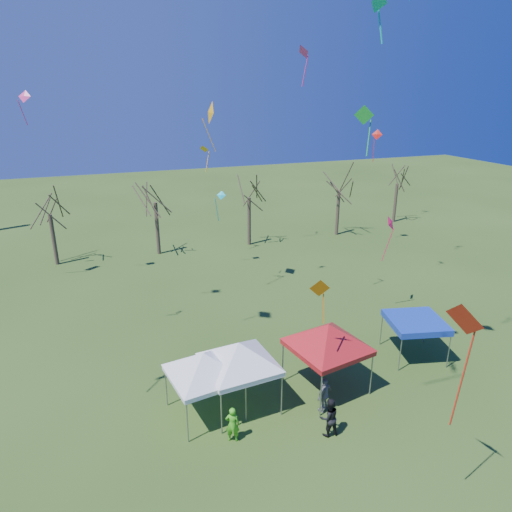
{
  "coord_description": "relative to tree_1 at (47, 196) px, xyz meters",
  "views": [
    {
      "loc": [
        -7.52,
        -14.51,
        13.57
      ],
      "look_at": [
        -1.06,
        3.0,
        6.84
      ],
      "focal_mm": 32.0,
      "sensor_mm": 36.0,
      "label": 1
    }
  ],
  "objects": [
    {
      "name": "person_green",
      "position": [
        7.59,
        -24.61,
        -4.99
      ],
      "size": [
        0.68,
        0.58,
        1.6
      ],
      "primitive_type": "imported",
      "rotation": [
        0.0,
        0.0,
        2.75
      ],
      "color": "green",
      "rests_on": "ground"
    },
    {
      "name": "kite_22",
      "position": [
        12.77,
        -5.41,
        0.09
      ],
      "size": [
        0.97,
        0.91,
        2.54
      ],
      "rotation": [
        0.0,
        0.0,
        5.72
      ],
      "color": "#0EC3D4",
      "rests_on": "ground"
    },
    {
      "name": "person_dark",
      "position": [
        11.45,
        -25.68,
        -4.92
      ],
      "size": [
        0.89,
        0.72,
        1.75
      ],
      "primitive_type": "imported",
      "rotation": [
        0.0,
        0.0,
        3.07
      ],
      "color": "black",
      "rests_on": "ground"
    },
    {
      "name": "ground",
      "position": [
        10.77,
        -24.65,
        -5.79
      ],
      "size": [
        140.0,
        140.0,
        0.0
      ],
      "primitive_type": "plane",
      "color": "#2E4D18",
      "rests_on": "ground"
    },
    {
      "name": "tent_white_mid",
      "position": [
        8.57,
        -22.56,
        -2.75
      ],
      "size": [
        4.27,
        4.27,
        3.77
      ],
      "rotation": [
        0.0,
        0.0,
        0.08
      ],
      "color": "gray",
      "rests_on": "ground"
    },
    {
      "name": "kite_11",
      "position": [
        10.8,
        -10.41,
        6.55
      ],
      "size": [
        0.84,
        1.41,
        3.14
      ],
      "rotation": [
        0.0,
        0.0,
        4.71
      ],
      "color": "#E79E0C",
      "rests_on": "ground"
    },
    {
      "name": "tent_white_west",
      "position": [
        6.97,
        -22.56,
        -2.91
      ],
      "size": [
        4.0,
        4.0,
        3.57
      ],
      "rotation": [
        0.0,
        0.0,
        0.15
      ],
      "color": "gray",
      "rests_on": "ground"
    },
    {
      "name": "kite_27",
      "position": [
        14.8,
        -21.42,
        6.79
      ],
      "size": [
        0.82,
        0.78,
        2.16
      ],
      "rotation": [
        0.0,
        0.0,
        2.44
      ],
      "color": "#17962A",
      "rests_on": "ground"
    },
    {
      "name": "kite_1",
      "position": [
        11.64,
        -23.98,
        0.17
      ],
      "size": [
        0.91,
        0.55,
        1.98
      ],
      "rotation": [
        0.0,
        0.0,
        2.84
      ],
      "color": "#DA650B",
      "rests_on": "ground"
    },
    {
      "name": "kite_25",
      "position": [
        13.6,
        -23.64,
        10.72
      ],
      "size": [
        0.84,
        0.62,
        1.68
      ],
      "rotation": [
        0.0,
        0.0,
        3.32
      ],
      "color": "#0BAB8E",
      "rests_on": "ground"
    },
    {
      "name": "person_grey",
      "position": [
        12.0,
        -24.24,
        -4.95
      ],
      "size": [
        1.06,
        0.84,
        1.69
      ],
      "primitive_type": "imported",
      "rotation": [
        0.0,
        0.0,
        3.65
      ],
      "color": "slate",
      "rests_on": "ground"
    },
    {
      "name": "tree_3",
      "position": [
        16.8,
        -0.6,
        0.29
      ],
      "size": [
        3.59,
        3.59,
        7.91
      ],
      "color": "#3D2D21",
      "rests_on": "ground"
    },
    {
      "name": "tree_5",
      "position": [
        34.49,
        1.42,
        -0.06
      ],
      "size": [
        3.39,
        3.39,
        7.46
      ],
      "color": "#3D2D21",
      "rests_on": "ground"
    },
    {
      "name": "tent_red",
      "position": [
        12.88,
        -22.77,
        -2.57
      ],
      "size": [
        4.45,
        4.45,
        3.99
      ],
      "rotation": [
        0.0,
        0.0,
        0.18
      ],
      "color": "gray",
      "rests_on": "ground"
    },
    {
      "name": "kite_12",
      "position": [
        26.82,
        -5.12,
        4.28
      ],
      "size": [
        0.88,
        0.86,
        2.83
      ],
      "rotation": [
        0.0,
        0.0,
        5.53
      ],
      "color": "red",
      "rests_on": "ground"
    },
    {
      "name": "kite_5",
      "position": [
        13.34,
        -29.92,
        1.35
      ],
      "size": [
        0.89,
        1.41,
        4.24
      ],
      "rotation": [
        0.0,
        0.0,
        1.78
      ],
      "color": "red",
      "rests_on": "ground"
    },
    {
      "name": "tree_2",
      "position": [
        8.4,
        -0.27,
        0.5
      ],
      "size": [
        3.71,
        3.71,
        8.18
      ],
      "color": "#3D2D21",
      "rests_on": "ground"
    },
    {
      "name": "tree_4",
      "position": [
        26.12,
        -0.65,
        0.27
      ],
      "size": [
        3.58,
        3.58,
        7.89
      ],
      "color": "#3D2D21",
      "rests_on": "ground"
    },
    {
      "name": "kite_17",
      "position": [
        20.36,
        -16.72,
        0.14
      ],
      "size": [
        1.05,
        0.98,
        2.92
      ],
      "rotation": [
        0.0,
        0.0,
        0.68
      ],
      "color": "#ED1644",
      "rests_on": "ground"
    },
    {
      "name": "kite_18",
      "position": [
        14.86,
        -15.11,
        9.76
      ],
      "size": [
        0.65,
        0.9,
        2.13
      ],
      "rotation": [
        0.0,
        0.0,
        1.73
      ],
      "color": "#CE2D80",
      "rests_on": "ground"
    },
    {
      "name": "tent_blue",
      "position": [
        18.7,
        -21.85,
        -3.77
      ],
      "size": [
        3.39,
        3.39,
        2.2
      ],
      "rotation": [
        0.0,
        0.0,
        -0.24
      ],
      "color": "gray",
      "rests_on": "ground"
    },
    {
      "name": "kite_19",
      "position": [
        12.26,
        -2.81,
        3.43
      ],
      "size": [
        0.95,
        0.97,
        2.13
      ],
      "rotation": [
        0.0,
        0.0,
        2.29
      ],
      "color": "gold",
      "rests_on": "ground"
    },
    {
      "name": "kite_13",
      "position": [
        0.0,
        -4.99,
        7.46
      ],
      "size": [
        0.99,
        0.86,
        2.22
      ],
      "rotation": [
        0.0,
        0.0,
        5.77
      ],
      "color": "#FD388C",
      "rests_on": "ground"
    },
    {
      "name": "tree_1",
      "position": [
        0.0,
        0.0,
        0.0
      ],
      "size": [
        3.42,
        3.42,
        7.54
      ],
      "color": "#3D2D21",
      "rests_on": "ground"
    }
  ]
}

